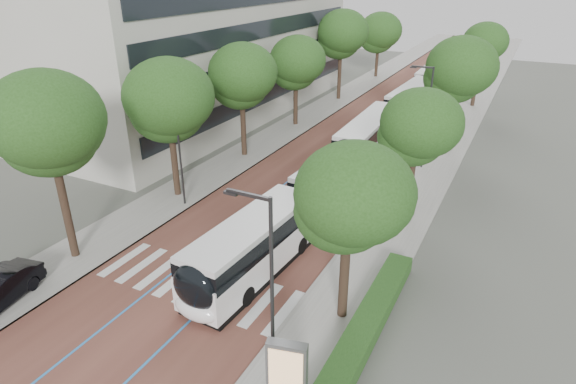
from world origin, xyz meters
The scene contains 21 objects.
ground centered at (0.00, 0.00, 0.00)m, with size 160.00×160.00×0.00m, color #51544C.
road centered at (0.00, 40.00, 0.01)m, with size 11.00×140.00×0.02m, color #572E26.
sidewalk_left centered at (-7.50, 40.00, 0.06)m, with size 4.00×140.00×0.12m, color gray.
sidewalk_right centered at (7.50, 40.00, 0.06)m, with size 4.00×140.00×0.12m, color gray.
kerb_left centered at (-5.60, 40.00, 0.06)m, with size 0.20×140.00×0.14m, color gray.
kerb_right centered at (5.60, 40.00, 0.06)m, with size 0.20×140.00×0.14m, color gray.
zebra_crossing centered at (0.20, 1.00, 0.03)m, with size 10.55×3.60×0.01m.
lane_line_left centered at (-1.60, 40.00, 0.02)m, with size 0.12×126.00×0.01m, color #287BCB.
lane_line_right centered at (1.60, 40.00, 0.02)m, with size 0.12×126.00×0.01m, color #287BCB.
office_building centered at (-19.47, 28.00, 7.00)m, with size 18.11×40.00×14.00m.
hedge centered at (9.10, 0.00, 0.52)m, with size 1.20×14.00×0.80m, color #1A3F15.
streetlight_near centered at (6.62, -3.00, 4.82)m, with size 1.82×0.20×8.00m.
streetlight_far centered at (6.62, 22.00, 4.82)m, with size 1.82×0.20×8.00m.
lamp_post_left centered at (-6.10, 8.00, 4.12)m, with size 0.14×0.14×8.00m, color #2B2B2D.
trees_left centered at (-7.50, 25.86, 6.69)m, with size 6.00×60.84×9.95m.
trees_right centered at (7.70, 22.64, 6.26)m, with size 5.91×46.95×9.19m.
lead_bus centered at (2.52, 6.90, 1.63)m, with size 3.56×18.51×3.20m.
bus_queued_0 centered at (1.89, 22.81, 1.62)m, with size 2.82×12.45×3.20m.
bus_queued_1 centered at (2.11, 36.61, 1.62)m, with size 2.96×12.48×3.20m.
bus_queued_2 centered at (1.73, 49.31, 1.62)m, with size 2.82×12.46×3.20m.
ad_panel centered at (7.79, -3.79, 1.70)m, with size 1.50×0.71×3.00m.
Camera 1 is at (13.56, -15.04, 14.74)m, focal length 30.00 mm.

